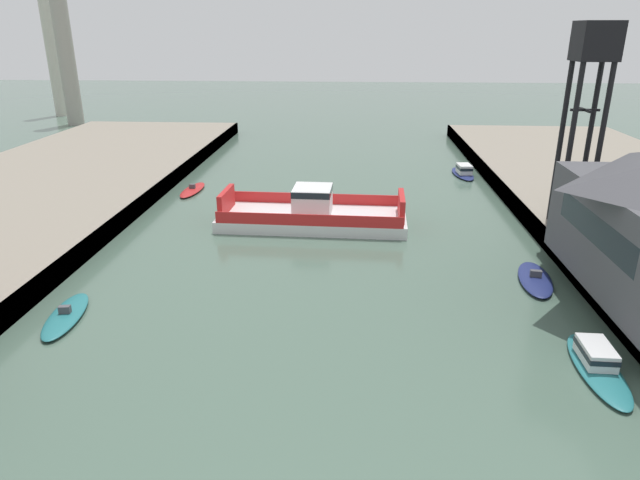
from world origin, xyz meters
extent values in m
cube|color=#4C4742|center=(-19.48, 20.00, 0.90)|extent=(0.30, 140.00, 1.79)
cube|color=#4C4742|center=(19.48, 20.00, 0.90)|extent=(0.30, 140.00, 1.79)
cube|color=silver|center=(-1.34, 38.19, 0.55)|extent=(18.39, 7.76, 1.10)
cube|color=red|center=(-1.23, 41.71, 1.65)|extent=(17.43, 0.70, 1.10)
cube|color=red|center=(-1.46, 34.68, 1.65)|extent=(17.43, 0.70, 1.10)
cube|color=silver|center=(-1.34, 38.19, 2.46)|extent=(3.76, 4.06, 2.73)
cube|color=black|center=(-1.34, 38.19, 3.48)|extent=(3.80, 4.10, 0.60)
cube|color=red|center=(7.23, 37.91, 2.20)|extent=(0.67, 5.03, 2.20)
cube|color=red|center=(-9.92, 38.48, 2.20)|extent=(0.67, 5.03, 2.20)
ellipsoid|color=#237075|center=(16.59, 13.89, 0.19)|extent=(2.46, 7.75, 0.39)
cube|color=silver|center=(16.60, 14.47, 0.89)|extent=(1.66, 2.73, 1.00)
cube|color=black|center=(16.60, 14.47, 1.02)|extent=(1.70, 2.81, 0.30)
ellipsoid|color=red|center=(-16.51, 49.29, 0.21)|extent=(2.32, 6.93, 0.41)
cube|color=#4C4C51|center=(-16.51, 49.29, 0.66)|extent=(0.70, 0.44, 0.50)
ellipsoid|color=navy|center=(16.92, 59.47, 0.19)|extent=(2.85, 7.35, 0.38)
cube|color=silver|center=(16.96, 58.94, 0.98)|extent=(1.80, 2.63, 1.18)
cube|color=black|center=(16.96, 58.94, 1.12)|extent=(1.85, 2.71, 0.36)
ellipsoid|color=navy|center=(16.62, 25.96, 0.22)|extent=(3.30, 7.04, 0.44)
cube|color=#4C4C51|center=(16.62, 25.96, 0.69)|extent=(0.88, 0.51, 0.50)
ellipsoid|color=#237075|center=(-16.28, 18.03, 0.21)|extent=(3.01, 6.96, 0.43)
cube|color=#4C4C51|center=(-16.28, 18.03, 0.68)|extent=(0.78, 0.50, 0.50)
cube|color=black|center=(18.33, 21.38, 5.94)|extent=(0.08, 12.02, 1.88)
cylinder|color=black|center=(20.54, 36.02, 8.73)|extent=(0.44, 0.44, 13.87)
cylinder|color=black|center=(22.93, 36.02, 8.73)|extent=(0.44, 0.44, 13.87)
cylinder|color=black|center=(20.54, 33.62, 8.73)|extent=(0.44, 0.44, 13.87)
cylinder|color=black|center=(22.93, 33.62, 8.73)|extent=(0.44, 0.44, 13.87)
cube|color=black|center=(21.73, 34.82, 6.65)|extent=(2.39, 0.20, 0.20)
cube|color=black|center=(21.73, 34.82, 6.65)|extent=(0.20, 2.39, 0.20)
cube|color=black|center=(21.73, 34.82, 11.78)|extent=(2.39, 0.20, 0.20)
cube|color=black|center=(21.73, 34.82, 11.78)|extent=(0.20, 2.39, 0.20)
cube|color=black|center=(21.73, 34.82, 17.19)|extent=(3.11, 3.11, 3.07)
cylinder|color=#9E998E|center=(-53.95, 97.24, 14.23)|extent=(3.15, 3.15, 28.46)
cylinder|color=beige|center=(-63.06, 109.34, 14.71)|extent=(2.64, 2.64, 29.42)
camera|label=1|loc=(2.74, -13.92, 18.06)|focal=31.46mm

